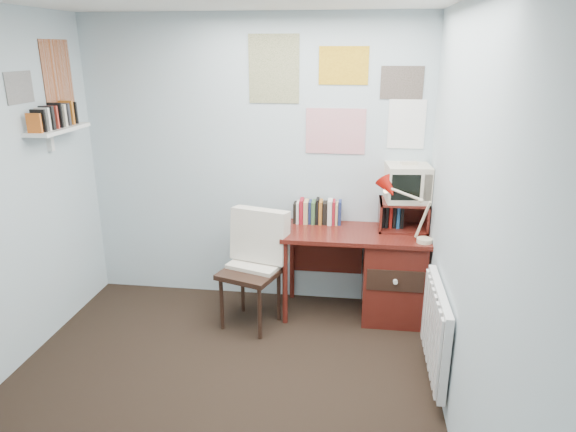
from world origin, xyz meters
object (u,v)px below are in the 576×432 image
radiator (436,330)px  wall_shelf (58,129)px  tv_riser (403,215)px  crt_tv (408,181)px  desk_lamp (427,216)px  desk_chair (250,273)px  desk (386,272)px

radiator → wall_shelf: size_ratio=1.29×
tv_riser → wall_shelf: bearing=-169.7°
crt_tv → wall_shelf: wall_shelf is taller
desk_lamp → crt_tv: 0.39m
wall_shelf → tv_riser: bearing=10.3°
desk_chair → radiator: bearing=-5.6°
desk → desk_lamp: bearing=-34.1°
desk → wall_shelf: (-2.57, -0.38, 1.21)m
tv_riser → crt_tv: bearing=48.9°
desk_lamp → tv_riser: desk_lamp is taller
desk_lamp → radiator: bearing=-97.0°
desk → tv_riser: bearing=43.0°
desk → radiator: 0.97m
desk_chair → crt_tv: 1.50m
desk_chair → radiator: 1.53m
desk_lamp → wall_shelf: 2.92m
wall_shelf → radiator: bearing=-10.9°
tv_riser → radiator: 1.15m
crt_tv → wall_shelf: (-2.71, -0.51, 0.45)m
desk_chair → desk_lamp: (1.38, 0.12, 0.51)m
desk → tv_riser: 0.51m
crt_tv → radiator: bearing=-87.4°
desk_lamp → desk: bearing=137.3°
desk → radiator: size_ratio=1.50×
desk → desk_chair: desk_chair is taller
desk_lamp → radiator: size_ratio=0.55×
desk_lamp → crt_tv: crt_tv is taller
desk → desk_chair: bearing=-164.7°
desk_chair → desk_lamp: bearing=23.5°
desk_chair → desk_lamp: desk_lamp is taller
tv_riser → desk_chair: bearing=-161.4°
desk → crt_tv: bearing=43.8°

